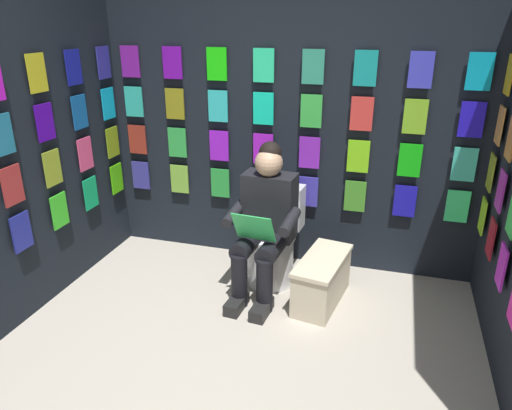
# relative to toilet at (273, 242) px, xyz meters

# --- Properties ---
(display_wall_back) EXTENTS (3.25, 0.14, 2.43)m
(display_wall_back) POSITION_rel_toilet_xyz_m (-0.01, -0.42, 0.89)
(display_wall_back) COLOR black
(display_wall_back) RESTS_ON ground
(display_wall_right) EXTENTS (0.14, 1.98, 2.43)m
(display_wall_right) POSITION_rel_toilet_xyz_m (1.61, 0.62, 0.89)
(display_wall_right) COLOR black
(display_wall_right) RESTS_ON ground
(toilet) EXTENTS (0.42, 0.57, 0.77)m
(toilet) POSITION_rel_toilet_xyz_m (0.00, 0.00, 0.00)
(toilet) COLOR white
(toilet) RESTS_ON ground
(person_reading) EXTENTS (0.55, 0.71, 1.19)m
(person_reading) POSITION_rel_toilet_xyz_m (0.02, 0.23, 0.27)
(person_reading) COLOR black
(person_reading) RESTS_ON ground
(comic_longbox_near) EXTENTS (0.39, 0.69, 0.37)m
(comic_longbox_near) POSITION_rel_toilet_xyz_m (-0.45, 0.25, -0.14)
(comic_longbox_near) COLOR beige
(comic_longbox_near) RESTS_ON ground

